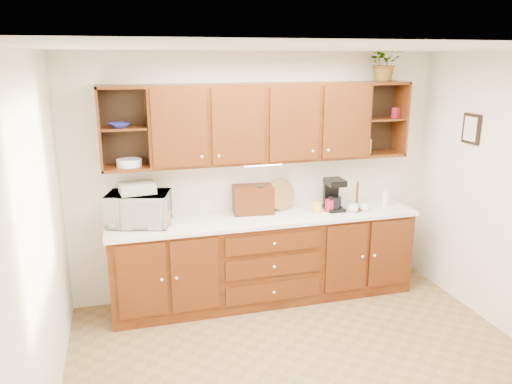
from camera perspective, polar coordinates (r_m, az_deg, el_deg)
floor at (r=4.40m, az=6.73°, el=-20.20°), size 4.00×4.00×0.00m
ceiling at (r=3.60m, az=8.05°, el=15.96°), size 4.00×4.00×0.00m
back_wall at (r=5.39m, az=0.17°, el=1.87°), size 4.00×0.00×4.00m
left_wall at (r=3.58m, az=-23.96°, el=-6.53°), size 0.00×3.50×3.50m
base_cabinets at (r=5.38m, az=1.03°, el=-7.69°), size 3.20×0.60×0.90m
countertop at (r=5.21m, az=1.09°, el=-2.96°), size 3.24×0.64×0.04m
upper_cabinets at (r=5.14m, az=0.77°, el=7.92°), size 3.20×0.33×0.80m
undercabinet_light at (r=5.15m, az=0.82°, el=3.18°), size 0.40×0.05×0.02m
framed_picture at (r=5.45m, az=23.41°, el=6.65°), size 0.03×0.24×0.30m
wicker_basket at (r=4.99m, az=-11.12°, el=-2.99°), size 0.32×0.32×0.14m
microwave at (r=5.02m, az=-13.26°, el=-1.90°), size 0.67×0.54×0.33m
towel_stack at (r=4.96m, az=-13.41°, el=0.45°), size 0.36×0.28×0.10m
wine_bottle at (r=5.23m, az=0.60°, el=-0.91°), size 0.09×0.09×0.31m
woven_tray at (r=5.42m, az=2.85°, el=-1.91°), size 0.35×0.19×0.34m
bread_box at (r=5.27m, az=-0.33°, el=-0.85°), size 0.44×0.30×0.29m
mug_tree at (r=5.48m, az=11.41°, el=-1.58°), size 0.30×0.29×0.32m
canister_red at (r=5.39m, az=8.41°, el=-1.55°), size 0.11×0.11×0.13m
canister_white at (r=5.68m, az=14.54°, el=-0.78°), size 0.08×0.08×0.17m
canister_yellow at (r=5.34m, az=7.00°, el=-1.79°), size 0.10×0.10×0.11m
coffee_maker at (r=5.44m, az=8.86°, el=-0.32°), size 0.19×0.24×0.34m
bowl_stack at (r=4.89m, az=-15.35°, el=7.37°), size 0.25×0.25×0.05m
plate_stack at (r=4.98m, az=-14.30°, el=3.28°), size 0.29×0.29×0.07m
pantry_box_yellow at (r=5.62m, az=12.49°, el=5.14°), size 0.10×0.08×0.15m
pantry_box_red at (r=5.72m, az=15.71°, el=8.73°), size 0.09×0.09×0.11m
potted_plant at (r=5.57m, az=14.54°, el=14.16°), size 0.37×0.33×0.40m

